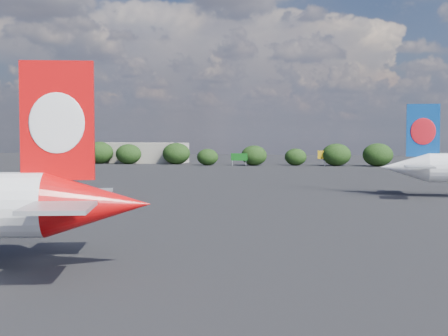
# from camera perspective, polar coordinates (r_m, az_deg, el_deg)

# --- Properties ---
(ground) EXTENTS (500.00, 500.00, 0.00)m
(ground) POSITION_cam_1_polar(r_m,az_deg,el_deg) (107.32, -2.29, -2.86)
(ground) COLOR black
(ground) RESTS_ON ground
(terminal_building) EXTENTS (42.00, 16.00, 8.00)m
(terminal_building) POSITION_cam_1_polar(r_m,az_deg,el_deg) (252.98, -8.29, 1.39)
(terminal_building) COLOR gray
(terminal_building) RESTS_ON ground
(highway_sign) EXTENTS (6.00, 0.30, 4.50)m
(highway_sign) POSITION_cam_1_polar(r_m,az_deg,el_deg) (223.86, 1.40, 1.00)
(highway_sign) COLOR #125C17
(highway_sign) RESTS_ON ground
(billboard_yellow) EXTENTS (5.00, 0.30, 5.50)m
(billboard_yellow) POSITION_cam_1_polar(r_m,az_deg,el_deg) (225.45, 9.20, 1.16)
(billboard_yellow) COLOR gold
(billboard_yellow) RESTS_ON ground
(horizon_treeline) EXTENTS (205.24, 14.41, 9.22)m
(horizon_treeline) POSITION_cam_1_polar(r_m,az_deg,el_deg) (225.50, 7.09, 1.21)
(horizon_treeline) COLOR black
(horizon_treeline) RESTS_ON ground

